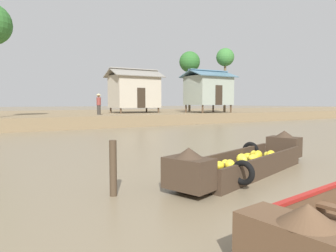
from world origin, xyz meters
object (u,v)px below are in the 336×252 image
at_px(palm_tree_far, 190,63).
at_px(mooring_post, 113,168).
at_px(banana_boat, 247,161).
at_px(palm_tree_mid, 225,59).
at_px(vendor_person, 99,103).
at_px(stilt_house_mid_right, 208,90).
at_px(stilt_house_mid_left, 134,91).

xyz_separation_m(palm_tree_far, mooring_post, (-17.62, -21.94, -5.53)).
relative_size(banana_boat, palm_tree_mid, 0.86).
xyz_separation_m(banana_boat, vendor_person, (2.57, 18.16, 1.47)).
xyz_separation_m(stilt_house_mid_right, palm_tree_mid, (2.89, 0.92, 3.26)).
bearing_deg(vendor_person, palm_tree_mid, 2.64).
distance_m(palm_tree_far, mooring_post, 28.67).
bearing_deg(vendor_person, banana_boat, -98.05).
height_order(stilt_house_mid_right, vendor_person, stilt_house_mid_right).
xyz_separation_m(banana_boat, stilt_house_mid_right, (13.30, 17.87, 2.70)).
distance_m(stilt_house_mid_right, palm_tree_far, 5.12).
distance_m(banana_boat, palm_tree_far, 26.64).
xyz_separation_m(palm_tree_mid, mooring_post, (-19.79, -18.80, -5.74)).
bearing_deg(palm_tree_mid, banana_boat, -130.74).
bearing_deg(vendor_person, mooring_post, -108.78).
xyz_separation_m(stilt_house_mid_left, vendor_person, (-4.49, -2.89, -1.10)).
height_order(banana_boat, stilt_house_mid_left, stilt_house_mid_left).
height_order(stilt_house_mid_right, palm_tree_far, palm_tree_far).
distance_m(palm_tree_far, vendor_person, 12.78).
bearing_deg(stilt_house_mid_right, stilt_house_mid_left, 152.93).
xyz_separation_m(palm_tree_mid, vendor_person, (-13.61, -0.63, -4.49)).
xyz_separation_m(stilt_house_mid_left, palm_tree_far, (6.94, 0.87, 3.19)).
bearing_deg(palm_tree_mid, mooring_post, -136.47).
bearing_deg(banana_boat, mooring_post, -179.80).
height_order(banana_boat, stilt_house_mid_right, stilt_house_mid_right).
relative_size(stilt_house_mid_left, vendor_person, 2.95).
bearing_deg(mooring_post, stilt_house_mid_left, 63.14).
distance_m(palm_tree_mid, vendor_person, 14.35).
height_order(stilt_house_mid_left, vendor_person, stilt_house_mid_left).
height_order(banana_boat, vendor_person, vendor_person).
relative_size(banana_boat, stilt_house_mid_left, 1.13).
bearing_deg(stilt_house_mid_left, banana_boat, -108.54).
bearing_deg(stilt_house_mid_left, stilt_house_mid_right, -27.07).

